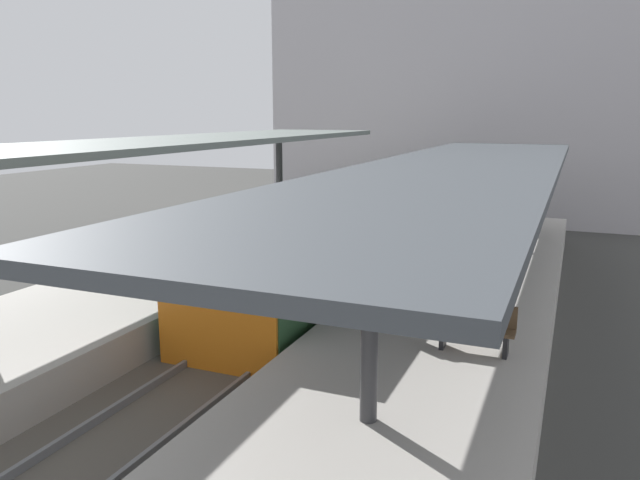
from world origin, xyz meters
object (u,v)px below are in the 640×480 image
Objects in this scene: passenger_near_bench at (367,279)px; platform_bench at (475,326)px; commuter_train at (354,227)px; platform_sign at (425,224)px.

platform_bench is at bearing -17.40° from passenger_near_bench.
commuter_train is 7.25× the size of platform_sign.
platform_bench is 4.04m from platform_sign.
platform_sign is (-1.75, 3.45, 1.16)m from platform_bench.
platform_bench is at bearing -55.62° from commuter_train.
platform_sign is at bearing 116.90° from platform_bench.
commuter_train reaches higher than platform_sign.
platform_sign is at bearing -49.33° from commuter_train.
passenger_near_bench is (-2.26, 0.71, 0.45)m from platform_bench.
commuter_train is 4.69m from platform_sign.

